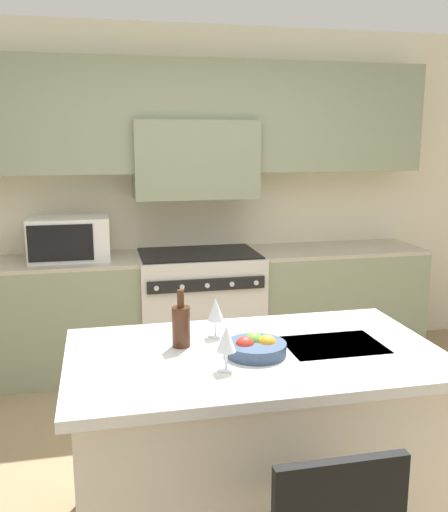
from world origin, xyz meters
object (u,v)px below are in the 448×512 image
(wine_glass_near, at_px, (226,340))
(microwave, at_px, (69,238))
(range_stove, at_px, (199,309))
(wine_glass_far, at_px, (216,311))
(wine_bottle, at_px, (181,325))
(fruit_bowl, at_px, (256,347))

(wine_glass_near, bearing_deg, microwave, 107.35)
(range_stove, xyz_separation_m, wine_glass_far, (-0.24, -1.83, 0.55))
(wine_bottle, bearing_deg, microwave, 106.22)
(microwave, xyz_separation_m, wine_glass_far, (0.74, -1.84, -0.06))
(microwave, xyz_separation_m, wine_glass_near, (0.70, -2.25, -0.06))
(wine_glass_near, relative_size, wine_glass_far, 1.00)
(microwave, relative_size, fruit_bowl, 2.22)
(wine_glass_near, bearing_deg, fruit_bowl, 41.08)
(range_stove, relative_size, wine_glass_near, 5.08)
(range_stove, height_order, microwave, microwave)
(range_stove, relative_size, wine_bottle, 3.64)
(wine_glass_far, bearing_deg, microwave, 111.90)
(microwave, height_order, fruit_bowl, microwave)
(microwave, bearing_deg, wine_glass_near, -72.65)
(microwave, distance_m, wine_bottle, 2.02)
(microwave, relative_size, wine_bottle, 2.23)
(microwave, xyz_separation_m, fruit_bowl, (0.86, -2.11, -0.15))
(wine_glass_far, bearing_deg, wine_glass_near, -95.60)
(wine_bottle, xyz_separation_m, wine_glass_far, (0.18, 0.09, 0.03))
(range_stove, bearing_deg, fruit_bowl, -93.19)
(range_stove, distance_m, wine_bottle, 2.03)
(range_stove, xyz_separation_m, microwave, (-0.98, 0.02, 0.61))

